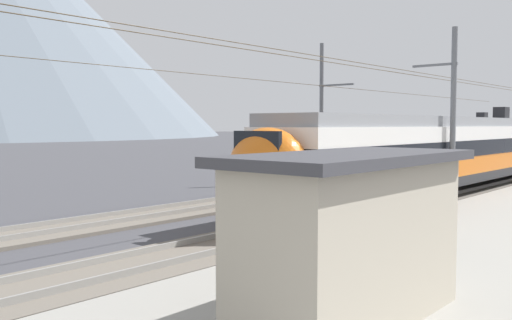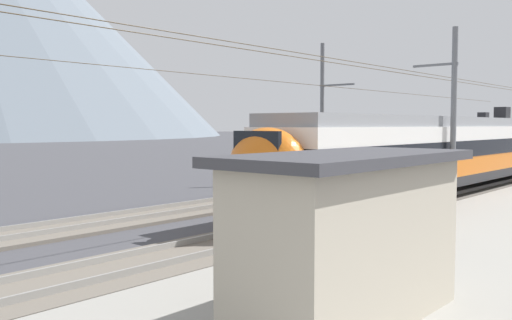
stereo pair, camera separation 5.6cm
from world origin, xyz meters
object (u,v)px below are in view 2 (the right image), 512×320
object	(u,v)px
potted_plant_platform_edge	(399,230)
handbag_beside_passenger	(327,243)
train_far_track	(464,141)
catenary_mast_mid	(451,113)
platform_shelter	(349,236)
passenger_walking	(304,218)
catenary_mast_far_side	(324,111)
train_near_platform	(467,148)
platform_sign	(415,176)

from	to	relation	value
potted_plant_platform_edge	handbag_beside_passenger	bearing A→B (deg)	134.90
train_far_track	potted_plant_platform_edge	world-z (taller)	train_far_track
catenary_mast_mid	platform_shelter	size ratio (longest dim) A/B	9.63
train_far_track	passenger_walking	xyz separation A→B (m)	(-33.66, -8.89, -0.97)
catenary_mast_mid	catenary_mast_far_side	world-z (taller)	catenary_mast_far_side
train_far_track	passenger_walking	size ratio (longest dim) A/B	15.40
train_near_platform	platform_sign	distance (m)	13.00
catenary_mast_far_side	platform_shelter	world-z (taller)	catenary_mast_far_side
handbag_beside_passenger	train_near_platform	bearing A→B (deg)	9.71
catenary_mast_far_side	platform_sign	xyz separation A→B (m)	(-10.48, -10.64, -2.44)
passenger_walking	handbag_beside_passenger	distance (m)	1.37
train_near_platform	platform_shelter	size ratio (longest dim) A/B	7.20
catenary_mast_far_side	platform_shelter	bearing A→B (deg)	-144.82
catenary_mast_mid	potted_plant_platform_edge	xyz separation A→B (m)	(-10.13, -2.79, -3.21)
platform_sign	platform_shelter	xyz separation A→B (m)	(-9.17, -3.22, -0.14)
catenary_mast_far_side	train_far_track	bearing A→B (deg)	-6.29
platform_sign	potted_plant_platform_edge	xyz separation A→B (m)	(-3.73, -1.36, -1.05)
handbag_beside_passenger	platform_shelter	bearing A→B (deg)	-142.27
potted_plant_platform_edge	catenary_mast_mid	bearing A→B (deg)	15.41
train_far_track	platform_shelter	size ratio (longest dim) A/B	5.44
train_far_track	platform_sign	size ratio (longest dim) A/B	12.58
train_far_track	catenary_mast_far_side	bearing A→B (deg)	173.71
catenary_mast_far_side	passenger_walking	size ratio (longest dim) A/B	27.27
platform_shelter	potted_plant_platform_edge	bearing A→B (deg)	18.80
catenary_mast_far_side	platform_shelter	xyz separation A→B (m)	(-19.65, -13.85, -2.58)
train_far_track	catenary_mast_mid	size ratio (longest dim) A/B	0.56
platform_sign	passenger_walking	xyz separation A→B (m)	(-6.16, -0.13, -0.58)
train_far_track	passenger_walking	bearing A→B (deg)	-165.21
catenary_mast_far_side	platform_sign	world-z (taller)	catenary_mast_far_side
catenary_mast_far_side	handbag_beside_passenger	distance (m)	19.23
handbag_beside_passenger	train_far_track	bearing A→B (deg)	15.11
potted_plant_platform_edge	passenger_walking	bearing A→B (deg)	152.96
catenary_mast_mid	handbag_beside_passenger	xyz separation A→B (m)	(-11.46, -1.46, -3.54)
potted_plant_platform_edge	train_far_track	bearing A→B (deg)	17.96
catenary_mast_mid	handbag_beside_passenger	size ratio (longest dim) A/B	115.90
potted_plant_platform_edge	platform_shelter	world-z (taller)	platform_shelter
train_far_track	platform_shelter	xyz separation A→B (m)	(-36.67, -11.98, -0.53)
train_far_track	catenary_mast_mid	world-z (taller)	catenary_mast_mid
platform_sign	platform_shelter	bearing A→B (deg)	-160.68
train_far_track	potted_plant_platform_edge	xyz separation A→B (m)	(-31.23, -10.12, -1.44)
handbag_beside_passenger	potted_plant_platform_edge	bearing A→B (deg)	-45.10
catenary_mast_far_side	handbag_beside_passenger	world-z (taller)	catenary_mast_far_side
train_near_platform	catenary_mast_far_side	distance (m)	8.20
train_far_track	potted_plant_platform_edge	bearing A→B (deg)	-162.04
train_near_platform	handbag_beside_passenger	bearing A→B (deg)	-170.29
platform_shelter	handbag_beside_passenger	bearing A→B (deg)	37.73
catenary_mast_mid	catenary_mast_far_side	distance (m)	10.08
platform_shelter	platform_sign	bearing A→B (deg)	19.32
train_near_platform	train_far_track	xyz separation A→B (m)	(14.85, 5.76, -0.01)
platform_shelter	catenary_mast_far_side	bearing A→B (deg)	35.18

